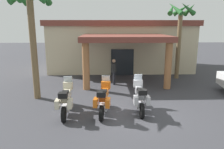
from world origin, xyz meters
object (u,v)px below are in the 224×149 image
Objects in this scene: motel_building at (120,44)px; motorcycle_cream at (66,100)px; motorcycle_orange at (104,99)px; pedestrian at (114,70)px; motorcycle_silver at (140,97)px; palm_tree_roadside at (31,17)px; palm_tree_near_portico at (180,23)px.

motel_building is 11.38m from motorcycle_cream.
pedestrian is at bearing -0.31° from motorcycle_orange.
palm_tree_roadside is (-5.41, 2.05, 3.71)m from motorcycle_silver.
motorcycle_orange is 0.36× the size of palm_tree_roadside.
motorcycle_silver is at bearing 96.51° from pedestrian.
palm_tree_near_portico reaches higher than motel_building.
palm_tree_near_portico is at bearing -32.65° from motorcycle_orange.
palm_tree_roadside reaches higher than palm_tree_near_portico.
motorcycle_silver is 1.27× the size of pedestrian.
palm_tree_roadside reaches higher than motorcycle_orange.
motorcycle_cream is 1.69m from motorcycle_orange.
motel_building is 2.06× the size of palm_tree_roadside.
motorcycle_orange is at bearing 76.77° from pedestrian.
motorcycle_orange is at bearing -88.70° from motorcycle_cream.
palm_tree_near_portico is (5.52, 6.62, 3.44)m from motorcycle_orange.
palm_tree_near_portico is (9.24, 4.33, -0.27)m from palm_tree_roadside.
palm_tree_near_portico is (4.86, 1.63, 3.12)m from pedestrian.
motel_building is 5.68× the size of motorcycle_cream.
motorcycle_cream is 5.59m from pedestrian.
motorcycle_cream is 4.84m from palm_tree_roadside.
pedestrian is at bearing -26.21° from motorcycle_cream.
motel_building is 5.69× the size of motorcycle_silver.
motorcycle_cream and motorcycle_orange have the same top height.
motorcycle_cream is 1.00× the size of motorcycle_silver.
motel_building is at bearing -17.46° from motorcycle_cream.
palm_tree_roadside is at bearing 70.40° from motorcycle_silver.
motel_building is 10.63m from motorcycle_silver.
motorcycle_orange and motorcycle_silver have the same top height.
motorcycle_silver is 8.19m from palm_tree_near_portico.
palm_tree_near_portico is at bearing -45.58° from motel_building.
palm_tree_roadside reaches higher than motel_building.
motorcycle_orange is at bearing -31.59° from palm_tree_roadside.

